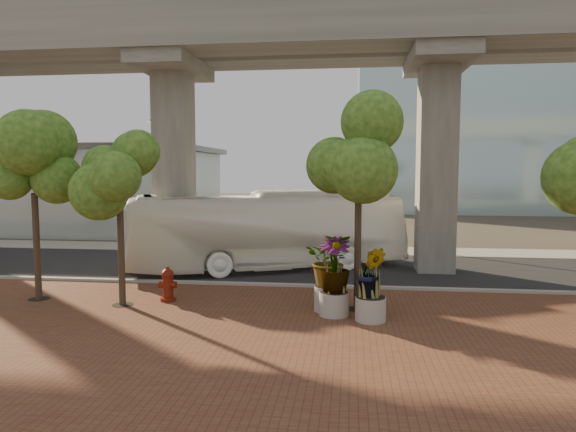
# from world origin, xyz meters

# --- Properties ---
(ground) EXTENTS (160.00, 160.00, 0.00)m
(ground) POSITION_xyz_m (0.00, 0.00, 0.00)
(ground) COLOR #3C362B
(ground) RESTS_ON ground
(brick_plaza) EXTENTS (70.00, 13.00, 0.06)m
(brick_plaza) POSITION_xyz_m (0.00, -8.00, 0.03)
(brick_plaza) COLOR brown
(brick_plaza) RESTS_ON ground
(asphalt_road) EXTENTS (90.00, 8.00, 0.04)m
(asphalt_road) POSITION_xyz_m (0.00, 2.00, 0.02)
(asphalt_road) COLOR black
(asphalt_road) RESTS_ON ground
(curb_strip) EXTENTS (70.00, 0.25, 0.16)m
(curb_strip) POSITION_xyz_m (0.00, -2.00, 0.08)
(curb_strip) COLOR #9E9B93
(curb_strip) RESTS_ON ground
(far_sidewalk) EXTENTS (90.00, 3.00, 0.06)m
(far_sidewalk) POSITION_xyz_m (0.00, 7.50, 0.03)
(far_sidewalk) COLOR #9E9B93
(far_sidewalk) RESTS_ON ground
(transit_viaduct) EXTENTS (72.00, 5.60, 12.40)m
(transit_viaduct) POSITION_xyz_m (0.00, 2.00, 7.29)
(transit_viaduct) COLOR gray
(transit_viaduct) RESTS_ON ground
(station_pavilion) EXTENTS (23.00, 13.00, 6.30)m
(station_pavilion) POSITION_xyz_m (-20.00, 16.00, 3.22)
(station_pavilion) COLOR #A2B3B9
(station_pavilion) RESTS_ON ground
(transit_bus) EXTENTS (12.84, 7.91, 3.55)m
(transit_bus) POSITION_xyz_m (-1.46, 1.51, 1.77)
(transit_bus) COLOR white
(transit_bus) RESTS_ON ground
(fire_hydrant) EXTENTS (0.59, 0.53, 1.18)m
(fire_hydrant) POSITION_xyz_m (-3.94, -4.71, 0.63)
(fire_hydrant) COLOR #65180B
(fire_hydrant) RESTS_ON ground
(planter_front) EXTENTS (2.27, 2.27, 2.49)m
(planter_front) POSITION_xyz_m (1.64, -5.27, 1.57)
(planter_front) COLOR #AFAC9E
(planter_front) RESTS_ON ground
(planter_right) EXTENTS (2.27, 2.27, 2.43)m
(planter_right) POSITION_xyz_m (1.78, -5.78, 1.53)
(planter_right) COLOR gray
(planter_right) RESTS_ON ground
(planter_left) EXTENTS (2.03, 2.03, 2.23)m
(planter_left) POSITION_xyz_m (2.88, -6.23, 1.42)
(planter_left) COLOR #9D968E
(planter_left) RESTS_ON ground
(street_tree_far_west) EXTENTS (3.36, 3.36, 6.22)m
(street_tree_far_west) POSITION_xyz_m (-8.50, -5.03, 4.73)
(street_tree_far_west) COLOR #4C3D2B
(street_tree_far_west) RESTS_ON ground
(street_tree_near_west) EXTENTS (3.30, 3.30, 5.78)m
(street_tree_near_west) POSITION_xyz_m (-5.26, -5.41, 4.32)
(street_tree_near_west) COLOR #4C3D2B
(street_tree_near_west) RESTS_ON ground
(street_tree_near_east) EXTENTS (3.75, 3.75, 6.80)m
(street_tree_near_east) POSITION_xyz_m (2.50, -4.99, 5.13)
(street_tree_near_east) COLOR #4C3D2B
(street_tree_near_east) RESTS_ON ground
(streetlamp_west) EXTENTS (0.36, 1.07, 7.36)m
(streetlamp_west) POSITION_xyz_m (-8.93, 7.37, 4.30)
(streetlamp_west) COLOR #2F3034
(streetlamp_west) RESTS_ON ground
(streetlamp_east) EXTENTS (0.44, 1.30, 8.94)m
(streetlamp_east) POSITION_xyz_m (6.62, 7.14, 5.22)
(streetlamp_east) COLOR #302F35
(streetlamp_east) RESTS_ON ground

